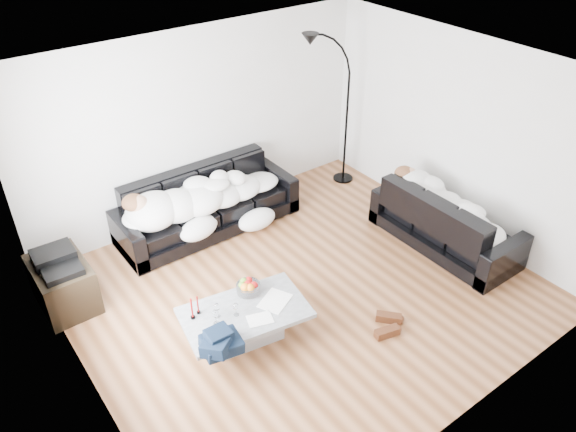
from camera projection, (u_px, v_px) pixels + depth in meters
ground at (303, 290)px, 6.65m from camera, size 5.00×5.00×0.00m
wall_back at (200, 125)px, 7.43m from camera, size 5.00×0.02×2.60m
wall_left at (70, 291)px, 4.69m from camera, size 0.02×4.50×2.60m
wall_right at (459, 136)px, 7.17m from camera, size 0.02×4.50×2.60m
ceiling at (307, 78)px, 5.21m from camera, size 5.00×5.00×0.00m
sofa_back at (207, 203)px, 7.51m from camera, size 2.47×0.85×0.81m
sofa_right at (447, 219)px, 7.20m from camera, size 0.83×1.95×0.79m
sleeper_back at (208, 190)px, 7.36m from camera, size 2.09×0.72×0.42m
sleeper_right at (449, 204)px, 7.07m from camera, size 0.70×1.67×0.41m
teal_cushion at (412, 180)px, 7.39m from camera, size 0.42×0.38×0.20m
coffee_table at (245, 324)px, 5.92m from camera, size 1.41×0.96×0.38m
fruit_bowl at (248, 286)px, 6.02m from camera, size 0.31×0.31×0.16m
wine_glass_a at (217, 310)px, 5.70m from camera, size 0.09×0.09×0.17m
wine_glass_b at (216, 317)px, 5.62m from camera, size 0.09×0.09×0.17m
wine_glass_c at (236, 309)px, 5.73m from camera, size 0.07×0.07×0.15m
candle_left at (192, 309)px, 5.66m from camera, size 0.05×0.05×0.26m
candle_right at (198, 305)px, 5.73m from camera, size 0.05×0.05×0.22m
newspaper_a at (275, 301)px, 5.94m from camera, size 0.42×0.39×0.01m
newspaper_b at (260, 319)px, 5.71m from camera, size 0.30×0.26×0.01m
navy_jacket at (218, 337)px, 5.27m from camera, size 0.46×0.41×0.20m
shoes at (388, 325)px, 6.10m from camera, size 0.57×0.51×0.11m
av_cabinet at (63, 284)px, 6.31m from camera, size 0.57×0.83×0.57m
stereo at (56, 260)px, 6.12m from camera, size 0.45×0.35×0.13m
floor_lamp at (347, 117)px, 8.26m from camera, size 0.82×0.50×2.11m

